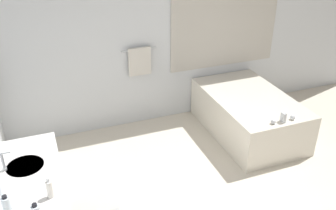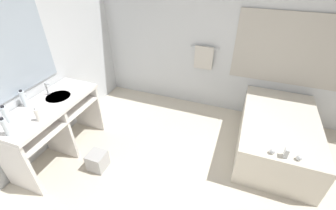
% 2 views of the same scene
% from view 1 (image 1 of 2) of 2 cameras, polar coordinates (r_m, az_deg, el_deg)
% --- Properties ---
extents(wall_back_with_blinds, '(7.40, 0.13, 2.70)m').
position_cam_1_polar(wall_back_with_blinds, '(5.26, -1.18, 11.13)').
color(wall_back_with_blinds, silver).
rests_on(wall_back_with_blinds, ground_plane).
extents(vanity_counter, '(0.59, 1.36, 0.88)m').
position_cam_1_polar(vanity_counter, '(3.54, -20.08, -13.51)').
color(vanity_counter, white).
rests_on(vanity_counter, ground_plane).
extents(sink_faucet, '(0.09, 0.04, 0.18)m').
position_cam_1_polar(sink_faucet, '(3.50, -23.80, -7.90)').
color(sink_faucet, silver).
rests_on(sink_faucet, vanity_counter).
extents(bathtub, '(1.01, 1.66, 0.69)m').
position_cam_1_polar(bathtub, '(5.37, 12.13, -1.14)').
color(bathtub, silver).
rests_on(bathtub, ground_plane).
extents(water_bottle_1, '(0.06, 0.06, 0.22)m').
position_cam_1_polar(water_bottle_1, '(2.99, -23.26, -14.29)').
color(water_bottle_1, white).
rests_on(water_bottle_1, vanity_counter).
extents(soap_dispenser, '(0.05, 0.05, 0.18)m').
position_cam_1_polar(soap_dispenser, '(3.09, -17.58, -12.09)').
color(soap_dispenser, white).
rests_on(soap_dispenser, vanity_counter).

